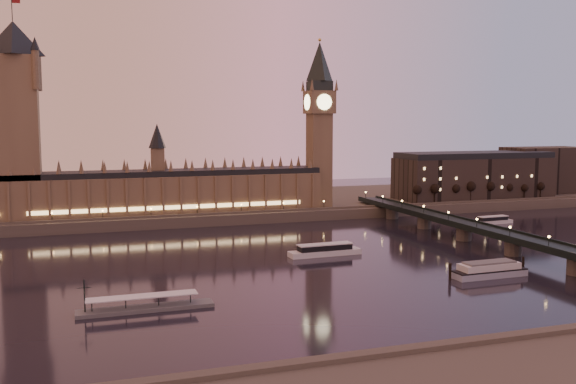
% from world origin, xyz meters
% --- Properties ---
extents(ground, '(700.00, 700.00, 0.00)m').
position_xyz_m(ground, '(0.00, 0.00, 0.00)').
color(ground, black).
rests_on(ground, ground).
extents(far_embankment, '(560.00, 130.00, 6.00)m').
position_xyz_m(far_embankment, '(30.00, 165.00, 3.00)').
color(far_embankment, '#423D35').
rests_on(far_embankment, ground).
extents(palace_of_westminster, '(180.00, 26.62, 52.00)m').
position_xyz_m(palace_of_westminster, '(-40.12, 120.99, 21.71)').
color(palace_of_westminster, brown).
rests_on(palace_of_westminster, ground).
extents(victoria_tower, '(31.68, 31.68, 118.00)m').
position_xyz_m(victoria_tower, '(-120.00, 121.00, 65.79)').
color(victoria_tower, brown).
rests_on(victoria_tower, ground).
extents(big_ben, '(17.68, 17.68, 104.00)m').
position_xyz_m(big_ben, '(53.99, 120.99, 63.95)').
color(big_ben, brown).
rests_on(big_ben, ground).
extents(westminster_bridge, '(13.20, 260.00, 15.30)m').
position_xyz_m(westminster_bridge, '(91.61, 0.00, 5.52)').
color(westminster_bridge, black).
rests_on(westminster_bridge, ground).
extents(city_block, '(155.00, 45.00, 34.00)m').
position_xyz_m(city_block, '(194.94, 130.93, 22.24)').
color(city_block, black).
rests_on(city_block, ground).
extents(bare_tree_0, '(5.59, 5.59, 11.37)m').
position_xyz_m(bare_tree_0, '(116.11, 109.00, 14.48)').
color(bare_tree_0, black).
rests_on(bare_tree_0, ground).
extents(bare_tree_1, '(5.59, 5.59, 11.37)m').
position_xyz_m(bare_tree_1, '(130.28, 109.00, 14.48)').
color(bare_tree_1, black).
rests_on(bare_tree_1, ground).
extents(bare_tree_2, '(5.59, 5.59, 11.37)m').
position_xyz_m(bare_tree_2, '(144.45, 109.00, 14.48)').
color(bare_tree_2, black).
rests_on(bare_tree_2, ground).
extents(bare_tree_3, '(5.59, 5.59, 11.37)m').
position_xyz_m(bare_tree_3, '(158.62, 109.00, 14.48)').
color(bare_tree_3, black).
rests_on(bare_tree_3, ground).
extents(bare_tree_4, '(5.59, 5.59, 11.37)m').
position_xyz_m(bare_tree_4, '(172.79, 109.00, 14.48)').
color(bare_tree_4, black).
rests_on(bare_tree_4, ground).
extents(bare_tree_5, '(5.59, 5.59, 11.37)m').
position_xyz_m(bare_tree_5, '(186.97, 109.00, 14.48)').
color(bare_tree_5, black).
rests_on(bare_tree_5, ground).
extents(bare_tree_6, '(5.59, 5.59, 11.37)m').
position_xyz_m(bare_tree_6, '(201.14, 109.00, 14.48)').
color(bare_tree_6, black).
rests_on(bare_tree_6, ground).
extents(bare_tree_7, '(5.59, 5.59, 11.37)m').
position_xyz_m(bare_tree_7, '(215.31, 109.00, 14.48)').
color(bare_tree_7, black).
rests_on(bare_tree_7, ground).
extents(cruise_boat_a, '(33.30, 8.26, 5.29)m').
position_xyz_m(cruise_boat_a, '(12.45, 7.74, 2.33)').
color(cruise_boat_a, silver).
rests_on(cruise_boat_a, ground).
extents(cruise_boat_b, '(24.71, 7.58, 4.50)m').
position_xyz_m(cruise_boat_b, '(138.20, 58.27, 1.98)').
color(cruise_boat_b, silver).
rests_on(cruise_boat_b, ground).
extents(moored_barge, '(34.84, 9.17, 6.39)m').
position_xyz_m(moored_barge, '(57.61, -48.88, 2.70)').
color(moored_barge, '#95A4BE').
rests_on(moored_barge, ground).
extents(pontoon_pier, '(42.79, 7.13, 11.41)m').
position_xyz_m(pontoon_pier, '(-72.63, -51.25, 1.23)').
color(pontoon_pier, '#595B5E').
rests_on(pontoon_pier, ground).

